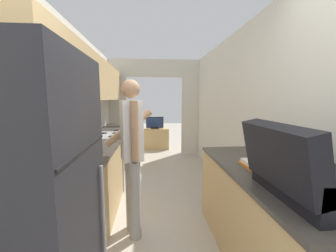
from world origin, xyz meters
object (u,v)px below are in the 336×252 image
object	(u,v)px
refrigerator	(19,220)
range_oven	(108,159)
knife	(117,130)
tv_cabinet	(155,138)
television	(155,123)
person	(132,154)
suitcase	(297,172)
book_stack	(256,164)

from	to	relation	value
refrigerator	range_oven	distance (m)	2.56
range_oven	knife	size ratio (longest dim) A/B	3.28
tv_cabinet	television	distance (m)	0.48
range_oven	television	distance (m)	2.67
person	knife	size ratio (longest dim) A/B	5.45
range_oven	person	distance (m)	1.59
television	range_oven	bearing A→B (deg)	-109.32
range_oven	tv_cabinet	bearing A→B (deg)	70.98
knife	television	bearing A→B (deg)	100.74
refrigerator	tv_cabinet	size ratio (longest dim) A/B	2.12
tv_cabinet	television	world-z (taller)	television
range_oven	knife	bearing A→B (deg)	81.65
range_oven	television	world-z (taller)	range_oven
refrigerator	tv_cabinet	xyz separation A→B (m)	(0.82, 5.06, -0.56)
suitcase	knife	bearing A→B (deg)	118.05
person	television	distance (m)	3.93
refrigerator	range_oven	bearing A→B (deg)	91.19
range_oven	tv_cabinet	distance (m)	2.69
tv_cabinet	knife	bearing A→B (deg)	-111.61
range_oven	suitcase	size ratio (longest dim) A/B	1.51
range_oven	refrigerator	bearing A→B (deg)	-88.81
refrigerator	person	world-z (taller)	refrigerator
suitcase	knife	xyz separation A→B (m)	(-1.58, 2.96, -0.16)
book_stack	knife	world-z (taller)	book_stack
suitcase	refrigerator	bearing A→B (deg)	-177.01
refrigerator	person	size ratio (longest dim) A/B	1.02
television	tv_cabinet	bearing A→B (deg)	90.00
book_stack	person	bearing A→B (deg)	158.89
range_oven	suitcase	bearing A→B (deg)	-55.84
person	knife	world-z (taller)	person
refrigerator	suitcase	xyz separation A→B (m)	(1.60, 0.08, 0.18)
knife	suitcase	bearing A→B (deg)	-29.18
tv_cabinet	range_oven	bearing A→B (deg)	-109.02
book_stack	tv_cabinet	bearing A→B (deg)	100.60
range_oven	person	xyz separation A→B (m)	(0.55, -1.42, 0.47)
range_oven	knife	world-z (taller)	range_oven
book_stack	knife	xyz separation A→B (m)	(-1.62, 2.39, -0.02)
range_oven	tv_cabinet	world-z (taller)	range_oven
suitcase	tv_cabinet	world-z (taller)	suitcase
tv_cabinet	television	size ratio (longest dim) A/B	1.60
refrigerator	television	bearing A→B (deg)	80.69
range_oven	tv_cabinet	size ratio (longest dim) A/B	1.25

